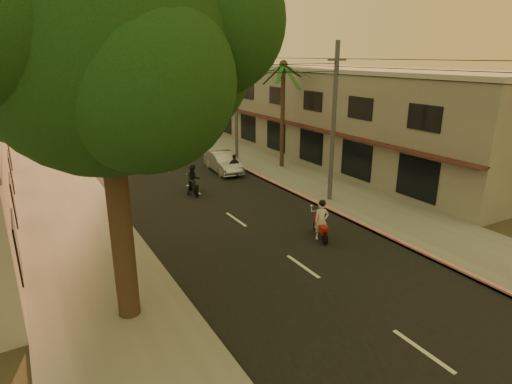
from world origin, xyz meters
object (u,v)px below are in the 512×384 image
at_px(scooter_mid_a, 193,181).
at_px(scooter_red, 321,222).
at_px(broadleaf_tree, 116,46).
at_px(parked_car, 223,162).
at_px(scooter_far_a, 141,159).
at_px(palm_tree, 283,71).
at_px(scooter_mid_b, 234,167).

bearing_deg(scooter_mid_a, scooter_red, -67.36).
distance_m(broadleaf_tree, parked_car, 19.60).
distance_m(broadleaf_tree, scooter_far_a, 21.09).
distance_m(scooter_mid_a, scooter_far_a, 8.00).
distance_m(palm_tree, scooter_mid_b, 7.75).
height_order(scooter_red, scooter_mid_b, scooter_red).
height_order(scooter_mid_a, scooter_far_a, scooter_mid_a).
relative_size(scooter_mid_a, scooter_far_a, 1.26).
relative_size(broadleaf_tree, scooter_far_a, 7.65).
bearing_deg(scooter_far_a, scooter_red, -58.65).
height_order(scooter_mid_a, parked_car, scooter_mid_a).
height_order(palm_tree, scooter_mid_a, palm_tree).
distance_m(scooter_mid_a, scooter_mid_b, 4.65).
height_order(palm_tree, scooter_mid_b, palm_tree).
bearing_deg(palm_tree, broadleaf_tree, -136.52).
height_order(scooter_far_a, parked_car, scooter_far_a).
distance_m(palm_tree, parked_car, 7.86).
relative_size(palm_tree, scooter_mid_b, 5.02).
bearing_deg(palm_tree, scooter_far_a, 151.73).
bearing_deg(scooter_mid_a, broadleaf_tree, -113.33).
relative_size(scooter_red, scooter_mid_b, 1.19).
bearing_deg(parked_car, scooter_red, -90.89).
relative_size(broadleaf_tree, scooter_mid_a, 6.08).
xyz_separation_m(scooter_red, scooter_mid_b, (1.33, 11.61, -0.13)).
relative_size(broadleaf_tree, scooter_mid_b, 7.40).
xyz_separation_m(broadleaf_tree, scooter_mid_a, (6.29, 10.98, -7.59)).
bearing_deg(parked_car, scooter_mid_b, -80.82).
distance_m(scooter_far_a, parked_car, 6.38).
relative_size(scooter_mid_a, parked_car, 0.43).
bearing_deg(parked_car, broadleaf_tree, -120.04).
xyz_separation_m(scooter_red, scooter_far_a, (-3.74, 17.17, -0.15)).
bearing_deg(scooter_mid_b, palm_tree, 18.41).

